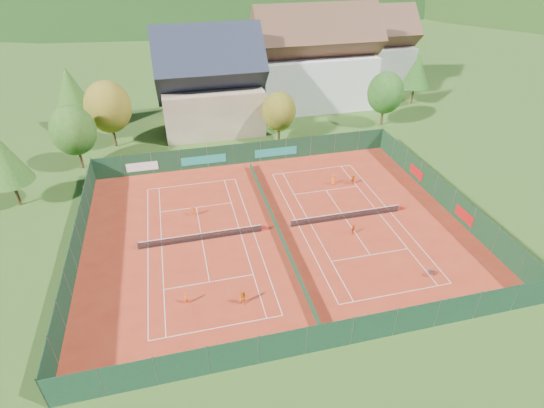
{
  "coord_description": "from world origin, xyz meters",
  "views": [
    {
      "loc": [
        -9.31,
        -35.64,
        27.23
      ],
      "look_at": [
        0.0,
        2.0,
        2.0
      ],
      "focal_mm": 28.0,
      "sensor_mm": 36.0,
      "label": 1
    }
  ],
  "objects_px": {
    "player_right_far_b": "(353,179)",
    "player_left_mid": "(243,298)",
    "player_right_near": "(353,229)",
    "hotel_block_b": "(368,53)",
    "player_right_far_a": "(333,180)",
    "chalet": "(210,86)",
    "player_left_far": "(193,212)",
    "player_left_near": "(186,299)",
    "ball_hopper": "(431,272)",
    "hotel_block_a": "(314,64)"
  },
  "relations": [
    {
      "from": "ball_hopper",
      "to": "player_right_near",
      "type": "height_order",
      "value": "player_right_near"
    },
    {
      "from": "player_right_far_b",
      "to": "ball_hopper",
      "type": "bearing_deg",
      "value": 56.22
    },
    {
      "from": "hotel_block_b",
      "to": "player_left_near",
      "type": "bearing_deg",
      "value": -127.38
    },
    {
      "from": "hotel_block_a",
      "to": "player_left_far",
      "type": "bearing_deg",
      "value": -128.0
    },
    {
      "from": "player_left_far",
      "to": "chalet",
      "type": "bearing_deg",
      "value": -78.67
    },
    {
      "from": "player_left_mid",
      "to": "player_left_far",
      "type": "height_order",
      "value": "player_left_mid"
    },
    {
      "from": "hotel_block_b",
      "to": "chalet",
      "type": "bearing_deg",
      "value": -157.01
    },
    {
      "from": "player_left_near",
      "to": "player_left_far",
      "type": "height_order",
      "value": "player_left_far"
    },
    {
      "from": "player_right_far_b",
      "to": "player_left_mid",
      "type": "bearing_deg",
      "value": 9.71
    },
    {
      "from": "ball_hopper",
      "to": "player_right_far_b",
      "type": "distance_m",
      "value": 17.67
    },
    {
      "from": "player_left_mid",
      "to": "player_right_far_b",
      "type": "xyz_separation_m",
      "value": [
        17.27,
        16.94,
        -0.09
      ]
    },
    {
      "from": "chalet",
      "to": "player_left_far",
      "type": "height_order",
      "value": "chalet"
    },
    {
      "from": "hotel_block_a",
      "to": "player_right_far_b",
      "type": "xyz_separation_m",
      "value": [
        -4.22,
        -28.96,
        -6.71
      ]
    },
    {
      "from": "player_left_near",
      "to": "player_right_far_b",
      "type": "bearing_deg",
      "value": 34.04
    },
    {
      "from": "chalet",
      "to": "hotel_block_b",
      "type": "distance_m",
      "value": 35.85
    },
    {
      "from": "hotel_block_b",
      "to": "player_right_far_a",
      "type": "xyz_separation_m",
      "value": [
        -20.65,
        -36.46,
        -5.93
      ]
    },
    {
      "from": "ball_hopper",
      "to": "player_left_mid",
      "type": "bearing_deg",
      "value": 177.62
    },
    {
      "from": "hotel_block_a",
      "to": "player_right_far_a",
      "type": "xyz_separation_m",
      "value": [
        -6.65,
        -28.46,
        -6.7
      ]
    },
    {
      "from": "chalet",
      "to": "player_right_near",
      "type": "height_order",
      "value": "chalet"
    },
    {
      "from": "player_right_far_a",
      "to": "hotel_block_b",
      "type": "bearing_deg",
      "value": -124.91
    },
    {
      "from": "hotel_block_b",
      "to": "player_left_mid",
      "type": "distance_m",
      "value": 64.8
    },
    {
      "from": "ball_hopper",
      "to": "hotel_block_b",
      "type": "bearing_deg",
      "value": 71.83
    },
    {
      "from": "chalet",
      "to": "player_right_far_a",
      "type": "distance_m",
      "value": 26.31
    },
    {
      "from": "chalet",
      "to": "player_left_near",
      "type": "distance_m",
      "value": 39.76
    },
    {
      "from": "chalet",
      "to": "player_right_far_a",
      "type": "xyz_separation_m",
      "value": [
        12.35,
        -22.46,
        -5.94
      ]
    },
    {
      "from": "player_left_mid",
      "to": "player_right_near",
      "type": "relative_size",
      "value": 1.19
    },
    {
      "from": "hotel_block_a",
      "to": "ball_hopper",
      "type": "distance_m",
      "value": 47.29
    },
    {
      "from": "player_left_far",
      "to": "player_right_far_b",
      "type": "distance_m",
      "value": 20.37
    },
    {
      "from": "player_right_near",
      "to": "player_left_near",
      "type": "bearing_deg",
      "value": 161.2
    },
    {
      "from": "player_left_mid",
      "to": "player_right_far_b",
      "type": "distance_m",
      "value": 24.19
    },
    {
      "from": "ball_hopper",
      "to": "player_left_far",
      "type": "xyz_separation_m",
      "value": [
        -20.53,
        15.32,
        0.06
      ]
    },
    {
      "from": "player_right_far_a",
      "to": "player_right_near",
      "type": "bearing_deg",
      "value": 75.16
    },
    {
      "from": "chalet",
      "to": "player_left_far",
      "type": "distance_m",
      "value": 26.58
    },
    {
      "from": "hotel_block_b",
      "to": "player_left_mid",
      "type": "bearing_deg",
      "value": -123.37
    },
    {
      "from": "ball_hopper",
      "to": "player_right_far_a",
      "type": "distance_m",
      "value": 18.37
    },
    {
      "from": "hotel_block_b",
      "to": "player_right_far_a",
      "type": "distance_m",
      "value": 42.32
    },
    {
      "from": "player_left_mid",
      "to": "player_right_near",
      "type": "xyz_separation_m",
      "value": [
        13.12,
        7.11,
        -0.12
      ]
    },
    {
      "from": "chalet",
      "to": "player_right_far_a",
      "type": "relative_size",
      "value": 11.83
    },
    {
      "from": "player_right_far_b",
      "to": "chalet",
      "type": "bearing_deg",
      "value": -91.97
    },
    {
      "from": "player_left_far",
      "to": "player_right_near",
      "type": "bearing_deg",
      "value": 178.54
    },
    {
      "from": "hotel_block_a",
      "to": "player_left_near",
      "type": "height_order",
      "value": "hotel_block_a"
    },
    {
      "from": "player_left_near",
      "to": "player_right_far_a",
      "type": "height_order",
      "value": "player_right_far_a"
    },
    {
      "from": "hotel_block_a",
      "to": "player_right_far_b",
      "type": "relative_size",
      "value": 16.13
    },
    {
      "from": "hotel_block_b",
      "to": "player_left_mid",
      "type": "height_order",
      "value": "hotel_block_b"
    },
    {
      "from": "player_left_far",
      "to": "player_right_far_a",
      "type": "xyz_separation_m",
      "value": [
        17.81,
        2.85,
        0.07
      ]
    },
    {
      "from": "hotel_block_a",
      "to": "ball_hopper",
      "type": "height_order",
      "value": "hotel_block_a"
    },
    {
      "from": "player_right_far_a",
      "to": "player_left_mid",
      "type": "bearing_deg",
      "value": 44.22
    },
    {
      "from": "ball_hopper",
      "to": "chalet",
      "type": "bearing_deg",
      "value": 110.35
    },
    {
      "from": "player_right_far_a",
      "to": "player_left_near",
      "type": "bearing_deg",
      "value": 34.21
    },
    {
      "from": "hotel_block_b",
      "to": "player_right_near",
      "type": "relative_size",
      "value": 13.46
    }
  ]
}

